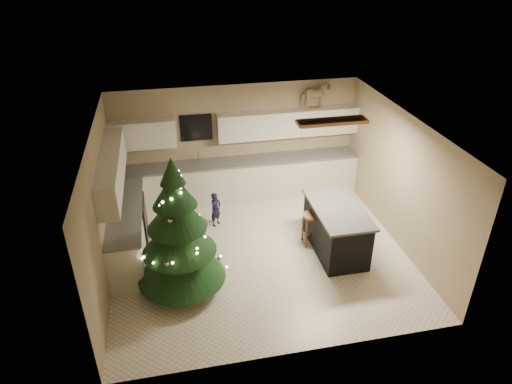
# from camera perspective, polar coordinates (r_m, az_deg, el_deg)

# --- Properties ---
(ground_plane) EXTENTS (5.50, 5.50, 0.00)m
(ground_plane) POSITION_cam_1_polar(r_m,az_deg,el_deg) (8.94, 0.46, -7.52)
(ground_plane) COLOR silver
(room_shell) EXTENTS (5.52, 5.02, 2.61)m
(room_shell) POSITION_cam_1_polar(r_m,az_deg,el_deg) (8.02, 0.67, 2.55)
(room_shell) COLOR gray
(room_shell) RESTS_ON ground_plane
(cabinetry) EXTENTS (5.50, 3.20, 2.00)m
(cabinetry) POSITION_cam_1_polar(r_m,az_deg,el_deg) (9.80, -6.77, 1.13)
(cabinetry) COLOR silver
(cabinetry) RESTS_ON ground_plane
(island) EXTENTS (0.90, 1.70, 0.95)m
(island) POSITION_cam_1_polar(r_m,az_deg,el_deg) (8.88, 9.96, -4.52)
(island) COLOR black
(island) RESTS_ON ground_plane
(bar_stool) EXTENTS (0.35, 0.35, 0.67)m
(bar_stool) POSITION_cam_1_polar(r_m,az_deg,el_deg) (8.97, 6.91, -3.71)
(bar_stool) COLOR #90613E
(bar_stool) RESTS_ON ground_plane
(christmas_tree) EXTENTS (1.56, 1.51, 2.49)m
(christmas_tree) POSITION_cam_1_polar(r_m,az_deg,el_deg) (7.64, -9.66, -5.75)
(christmas_tree) COLOR #3F2816
(christmas_tree) RESTS_ON ground_plane
(toddler) EXTENTS (0.32, 0.32, 0.75)m
(toddler) POSITION_cam_1_polar(r_m,az_deg,el_deg) (9.57, -5.06, -2.18)
(toddler) COLOR #101736
(toddler) RESTS_ON ground_plane
(rocking_horse) EXTENTS (0.67, 0.35, 0.56)m
(rocking_horse) POSITION_cam_1_polar(r_m,az_deg,el_deg) (10.33, 7.45, 11.85)
(rocking_horse) COLOR #90613E
(rocking_horse) RESTS_ON cabinetry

